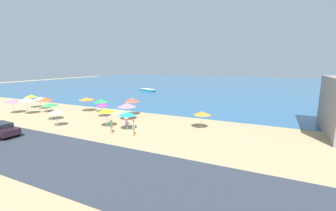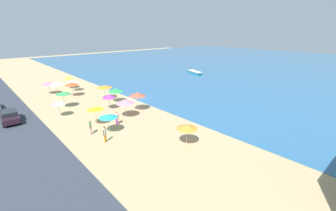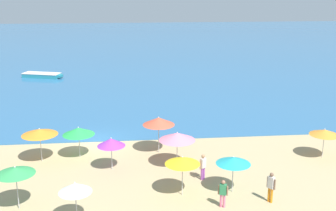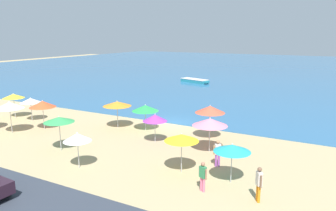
{
  "view_description": "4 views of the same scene",
  "coord_description": "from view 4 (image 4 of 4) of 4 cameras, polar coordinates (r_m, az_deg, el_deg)",
  "views": [
    {
      "loc": [
        23.91,
        -30.2,
        7.76
      ],
      "look_at": [
        10.78,
        -2.54,
        2.03
      ],
      "focal_mm": 24.0,
      "sensor_mm": 36.0,
      "label": 1
    },
    {
      "loc": [
        30.16,
        -19.73,
        11.03
      ],
      "look_at": [
        9.67,
        -1.2,
        1.65
      ],
      "focal_mm": 24.0,
      "sensor_mm": 36.0,
      "label": 2
    },
    {
      "loc": [
        2.59,
        -31.39,
        11.82
      ],
      "look_at": [
        5.94,
        2.21,
        2.19
      ],
      "focal_mm": 45.0,
      "sensor_mm": 36.0,
      "label": 3
    },
    {
      "loc": [
        13.61,
        -25.62,
        8.03
      ],
      "look_at": [
        0.78,
        -2.0,
        2.18
      ],
      "focal_mm": 35.0,
      "sensor_mm": 36.0,
      "label": 4
    }
  ],
  "objects": [
    {
      "name": "beach_umbrella_0",
      "position": [
        27.67,
        -3.98,
        -0.46
      ],
      "size": [
        2.26,
        2.26,
        2.26
      ],
      "color": "#B2B2B7",
      "rests_on": "ground_plane"
    },
    {
      "name": "bather_0",
      "position": [
        20.6,
        8.65,
        -7.98
      ],
      "size": [
        0.47,
        0.39,
        1.69
      ],
      "color": "#9D4BA4",
      "rests_on": "ground_plane"
    },
    {
      "name": "beach_umbrella_11",
      "position": [
        29.83,
        -21.02,
        0.23
      ],
      "size": [
        2.21,
        2.21,
        2.57
      ],
      "color": "#B2B2B7",
      "rests_on": "ground_plane"
    },
    {
      "name": "ground_plane",
      "position": [
        30.1,
        0.51,
        -3.18
      ],
      "size": [
        160.0,
        160.0,
        0.0
      ],
      "primitive_type": "plane",
      "color": "tan"
    },
    {
      "name": "bather_1",
      "position": [
        16.86,
        15.55,
        -12.78
      ],
      "size": [
        0.39,
        0.48,
        1.8
      ],
      "color": "orange",
      "rests_on": "ground_plane"
    },
    {
      "name": "beach_umbrella_13",
      "position": [
        28.68,
        -8.85,
        0.3
      ],
      "size": [
        2.47,
        2.47,
        2.42
      ],
      "color": "#B2B2B7",
      "rests_on": "ground_plane"
    },
    {
      "name": "bather_2",
      "position": [
        17.4,
        6.07,
        -11.96
      ],
      "size": [
        0.53,
        0.35,
        1.62
      ],
      "color": "#DF6A88",
      "rests_on": "ground_plane"
    },
    {
      "name": "beach_umbrella_9",
      "position": [
        20.53,
        -15.51,
        -5.34
      ],
      "size": [
        1.71,
        1.71,
        2.29
      ],
      "color": "#B2B2B7",
      "rests_on": "ground_plane"
    },
    {
      "name": "beach_umbrella_12",
      "position": [
        35.17,
        -25.33,
        1.5
      ],
      "size": [
        2.03,
        2.03,
        2.45
      ],
      "color": "#B2B2B7",
      "rests_on": "ground_plane"
    },
    {
      "name": "beach_umbrella_8",
      "position": [
        33.33,
        -22.82,
        0.81
      ],
      "size": [
        1.95,
        1.95,
        2.24
      ],
      "color": "#B2B2B7",
      "rests_on": "ground_plane"
    },
    {
      "name": "beach_umbrella_5",
      "position": [
        19.12,
        2.38,
        -5.61
      ],
      "size": [
        2.04,
        2.04,
        2.43
      ],
      "color": "#B2B2B7",
      "rests_on": "ground_plane"
    },
    {
      "name": "beach_umbrella_2",
      "position": [
        29.77,
        -25.9,
        0.03
      ],
      "size": [
        2.3,
        2.3,
        2.69
      ],
      "color": "#B2B2B7",
      "rests_on": "ground_plane"
    },
    {
      "name": "beach_umbrella_6",
      "position": [
        25.31,
        7.33,
        -0.66
      ],
      "size": [
        2.32,
        2.32,
        2.75
      ],
      "color": "#B2B2B7",
      "rests_on": "ground_plane"
    },
    {
      "name": "sea",
      "position": [
        82.15,
        18.93,
        6.04
      ],
      "size": [
        150.0,
        110.0,
        0.05
      ],
      "primitive_type": "cube",
      "color": "#2D6393",
      "rests_on": "ground_plane"
    },
    {
      "name": "beach_umbrella_3",
      "position": [
        22.61,
        7.32,
        -2.87
      ],
      "size": [
        2.45,
        2.45,
        2.48
      ],
      "color": "#B2B2B7",
      "rests_on": "ground_plane"
    },
    {
      "name": "beach_umbrella_14",
      "position": [
        23.94,
        -18.45,
        -2.33
      ],
      "size": [
        2.11,
        2.11,
        2.5
      ],
      "color": "#B2B2B7",
      "rests_on": "ground_plane"
    },
    {
      "name": "skiff_nearshore",
      "position": [
        55.75,
        4.68,
        4.33
      ],
      "size": [
        5.5,
        3.12,
        0.6
      ],
      "color": "teal",
      "rests_on": "sea"
    },
    {
      "name": "beach_umbrella_10",
      "position": [
        18.21,
        11.11,
        -7.3
      ],
      "size": [
        2.04,
        2.04,
        2.27
      ],
      "color": "#B2B2B7",
      "rests_on": "ground_plane"
    },
    {
      "name": "beach_umbrella_1",
      "position": [
        24.5,
        -2.28,
        -2.15
      ],
      "size": [
        1.86,
        1.86,
        2.25
      ],
      "color": "#B2B2B7",
      "rests_on": "ground_plane"
    }
  ]
}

